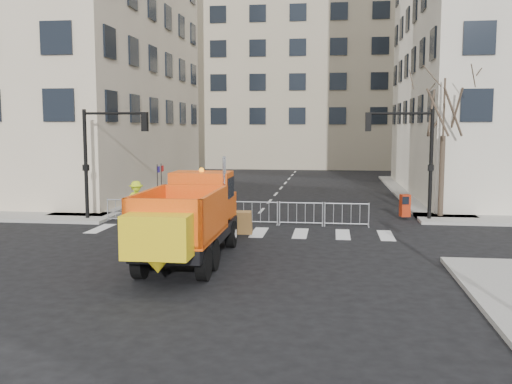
# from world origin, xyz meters

# --- Properties ---
(ground) EXTENTS (120.00, 120.00, 0.00)m
(ground) POSITION_xyz_m (0.00, 0.00, 0.00)
(ground) COLOR black
(ground) RESTS_ON ground
(sidewalk_back) EXTENTS (64.00, 5.00, 0.15)m
(sidewalk_back) POSITION_xyz_m (0.00, 8.50, 0.07)
(sidewalk_back) COLOR gray
(sidewalk_back) RESTS_ON ground
(building_far) EXTENTS (30.00, 18.00, 24.00)m
(building_far) POSITION_xyz_m (0.00, 52.00, 12.00)
(building_far) COLOR tan
(building_far) RESTS_ON ground
(traffic_light_left) EXTENTS (0.18, 0.18, 5.40)m
(traffic_light_left) POSITION_xyz_m (-8.00, 7.50, 2.70)
(traffic_light_left) COLOR black
(traffic_light_left) RESTS_ON ground
(traffic_light_right) EXTENTS (0.18, 0.18, 5.40)m
(traffic_light_right) POSITION_xyz_m (8.50, 9.50, 2.70)
(traffic_light_right) COLOR black
(traffic_light_right) RESTS_ON ground
(crowd_barriers) EXTENTS (12.60, 0.60, 1.10)m
(crowd_barriers) POSITION_xyz_m (-0.75, 7.60, 0.55)
(crowd_barriers) COLOR #9EA0A5
(crowd_barriers) RESTS_ON ground
(street_tree) EXTENTS (3.00, 3.00, 7.50)m
(street_tree) POSITION_xyz_m (9.20, 10.50, 3.75)
(street_tree) COLOR #382B21
(street_tree) RESTS_ON ground
(plow_truck) EXTENTS (2.96, 9.07, 3.51)m
(plow_truck) POSITION_xyz_m (-0.90, -0.32, 1.56)
(plow_truck) COLOR black
(plow_truck) RESTS_ON ground
(cop_a) EXTENTS (0.82, 0.79, 1.90)m
(cop_a) POSITION_xyz_m (-1.08, 4.20, 0.95)
(cop_a) COLOR black
(cop_a) RESTS_ON ground
(cop_b) EXTENTS (0.89, 0.72, 1.73)m
(cop_b) POSITION_xyz_m (-1.71, 5.58, 0.86)
(cop_b) COLOR black
(cop_b) RESTS_ON ground
(cop_c) EXTENTS (0.92, 1.14, 1.81)m
(cop_c) POSITION_xyz_m (-1.34, 4.97, 0.91)
(cop_c) COLOR black
(cop_c) RESTS_ON ground
(worker) EXTENTS (1.37, 1.23, 1.84)m
(worker) POSITION_xyz_m (-5.48, 7.44, 1.07)
(worker) COLOR #C3DB19
(worker) RESTS_ON sidewalk_back
(newspaper_box) EXTENTS (0.54, 0.50, 1.10)m
(newspaper_box) POSITION_xyz_m (7.40, 9.95, 0.70)
(newspaper_box) COLOR #AA270D
(newspaper_box) RESTS_ON sidewalk_back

